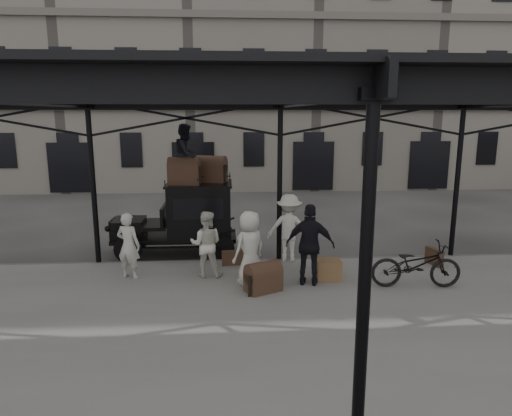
% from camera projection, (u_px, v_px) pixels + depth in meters
% --- Properties ---
extents(ground, '(120.00, 120.00, 0.00)m').
position_uv_depth(ground, '(288.00, 290.00, 10.96)').
color(ground, '#383533').
rests_on(ground, ground).
extents(platform, '(28.00, 8.00, 0.15)m').
position_uv_depth(platform, '(302.00, 325.00, 8.99)').
color(platform, slate).
rests_on(platform, ground).
extents(canopy, '(22.50, 9.00, 4.74)m').
position_uv_depth(canopy, '(304.00, 90.00, 8.34)').
color(canopy, black).
rests_on(canopy, ground).
extents(building_frontage, '(64.00, 8.00, 14.00)m').
position_uv_depth(building_frontage, '(250.00, 65.00, 27.12)').
color(building_frontage, slate).
rests_on(building_frontage, ground).
extents(taxi, '(3.65, 1.55, 2.18)m').
position_uv_depth(taxi, '(189.00, 215.00, 13.50)').
color(taxi, black).
rests_on(taxi, ground).
extents(porter_left, '(0.70, 0.58, 1.66)m').
position_uv_depth(porter_left, '(129.00, 246.00, 11.22)').
color(porter_left, beige).
rests_on(porter_left, platform).
extents(porter_midleft, '(0.87, 0.71, 1.67)m').
position_uv_depth(porter_midleft, '(206.00, 244.00, 11.35)').
color(porter_midleft, beige).
rests_on(porter_midleft, platform).
extents(porter_centre, '(1.03, 0.97, 1.78)m').
position_uv_depth(porter_centre, '(250.00, 248.00, 10.85)').
color(porter_centre, beige).
rests_on(porter_centre, platform).
extents(porter_official, '(1.23, 0.74, 1.96)m').
position_uv_depth(porter_official, '(310.00, 245.00, 10.74)').
color(porter_official, black).
rests_on(porter_official, platform).
extents(porter_right, '(1.33, 0.95, 1.87)m').
position_uv_depth(porter_right, '(289.00, 228.00, 12.51)').
color(porter_right, silver).
rests_on(porter_right, platform).
extents(bicycle, '(2.13, 0.89, 1.09)m').
position_uv_depth(bicycle, '(416.00, 265.00, 10.67)').
color(bicycle, black).
rests_on(bicycle, platform).
extents(porter_roof, '(0.87, 0.99, 1.71)m').
position_uv_depth(porter_roof, '(186.00, 154.00, 13.03)').
color(porter_roof, black).
rests_on(porter_roof, taxi).
extents(steamer_trunk_roof_near, '(0.93, 0.62, 0.65)m').
position_uv_depth(steamer_trunk_roof_near, '(184.00, 173.00, 12.99)').
color(steamer_trunk_roof_near, '#4D3323').
rests_on(steamer_trunk_roof_near, taxi).
extents(steamer_trunk_roof_far, '(0.99, 0.76, 0.64)m').
position_uv_depth(steamer_trunk_roof_far, '(211.00, 171.00, 13.48)').
color(steamer_trunk_roof_far, '#4D3323').
rests_on(steamer_trunk_roof_far, taxi).
extents(steamer_trunk_platform, '(0.93, 0.79, 0.58)m').
position_uv_depth(steamer_trunk_platform, '(263.00, 279.00, 10.47)').
color(steamer_trunk_platform, '#4D3323').
rests_on(steamer_trunk_platform, platform).
extents(wicker_hamper, '(0.61, 0.47, 0.50)m').
position_uv_depth(wicker_hamper, '(328.00, 270.00, 11.21)').
color(wicker_hamper, brown).
rests_on(wicker_hamper, platform).
extents(suitcase_upright, '(0.28, 0.62, 0.45)m').
position_uv_depth(suitcase_upright, '(434.00, 257.00, 12.31)').
color(suitcase_upright, '#4D3323').
rests_on(suitcase_upright, platform).
extents(suitcase_flat, '(0.61, 0.20, 0.40)m').
position_uv_depth(suitcase_flat, '(233.00, 258.00, 12.29)').
color(suitcase_flat, '#4D3323').
rests_on(suitcase_flat, platform).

